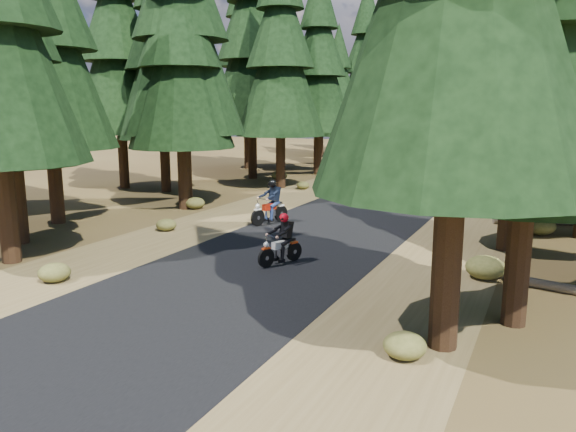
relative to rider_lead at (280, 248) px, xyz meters
The scene contains 8 objects.
ground 0.68m from the rider_lead, behind, with size 120.00×120.00×0.00m, color #422E17.
road 5.02m from the rider_lead, 95.34° to the left, with size 6.00×100.00×0.01m, color black.
shoulder_l 7.12m from the rider_lead, 135.49° to the left, with size 3.20×100.00×0.01m, color brown.
shoulder_r 6.49m from the rider_lead, 50.30° to the left, with size 3.20×100.00×0.01m, color brown.
pine_forest 22.30m from the rider_lead, 91.32° to the left, with size 34.59×55.08×16.32m.
understory_shrubs 6.54m from the rider_lead, 76.66° to the left, with size 16.56×28.57×0.63m.
rider_lead is the anchor object (origin of this frame).
rider_follow 5.66m from the rider_lead, 120.43° to the left, with size 1.14×1.97×1.68m.
Camera 1 is at (7.27, -13.77, 4.38)m, focal length 35.00 mm.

